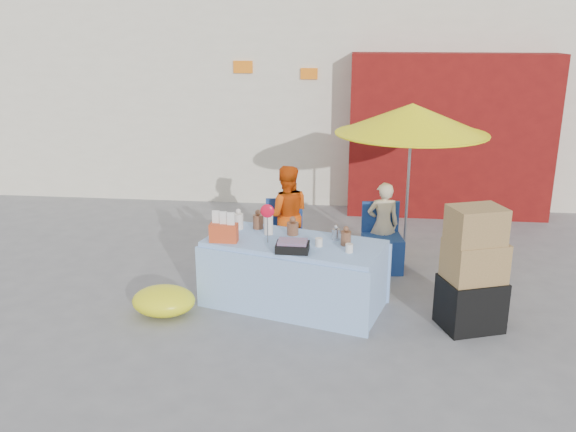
# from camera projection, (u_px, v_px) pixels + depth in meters

# --- Properties ---
(ground) EXTENTS (80.00, 80.00, 0.00)m
(ground) POSITION_uv_depth(u_px,v_px,m) (282.00, 323.00, 6.41)
(ground) COLOR slate
(ground) RESTS_ON ground
(backdrop) EXTENTS (14.00, 8.00, 7.80)m
(backdrop) POSITION_uv_depth(u_px,v_px,m) (351.00, 21.00, 12.56)
(backdrop) COLOR silver
(backdrop) RESTS_ON ground
(market_table) EXTENTS (2.13, 1.42, 1.18)m
(market_table) POSITION_uv_depth(u_px,v_px,m) (293.00, 272.00, 6.74)
(market_table) COLOR #9BC4F8
(market_table) RESTS_ON ground
(chair_left) EXTENTS (0.55, 0.54, 0.85)m
(chair_left) POSITION_uv_depth(u_px,v_px,m) (285.00, 247.00, 7.90)
(chair_left) COLOR navy
(chair_left) RESTS_ON ground
(chair_right) EXTENTS (0.55, 0.54, 0.85)m
(chair_right) POSITION_uv_depth(u_px,v_px,m) (382.00, 251.00, 7.77)
(chair_right) COLOR navy
(chair_right) RESTS_ON ground
(vendor_orange) EXTENTS (0.70, 0.58, 1.30)m
(vendor_orange) POSITION_uv_depth(u_px,v_px,m) (286.00, 215.00, 7.91)
(vendor_orange) COLOR #DE4C0B
(vendor_orange) RESTS_ON ground
(vendor_beige) EXTENTS (0.44, 0.33, 1.12)m
(vendor_beige) POSITION_uv_depth(u_px,v_px,m) (383.00, 225.00, 7.81)
(vendor_beige) COLOR beige
(vendor_beige) RESTS_ON ground
(umbrella) EXTENTS (1.90, 1.90, 2.09)m
(umbrella) POSITION_uv_depth(u_px,v_px,m) (412.00, 119.00, 7.52)
(umbrella) COLOR gray
(umbrella) RESTS_ON ground
(box_stack) EXTENTS (0.72, 0.65, 1.30)m
(box_stack) POSITION_uv_depth(u_px,v_px,m) (473.00, 273.00, 6.16)
(box_stack) COLOR black
(box_stack) RESTS_ON ground
(tarp_bundle) EXTENTS (0.72, 0.59, 0.31)m
(tarp_bundle) POSITION_uv_depth(u_px,v_px,m) (164.00, 301.00, 6.58)
(tarp_bundle) COLOR yellow
(tarp_bundle) RESTS_ON ground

